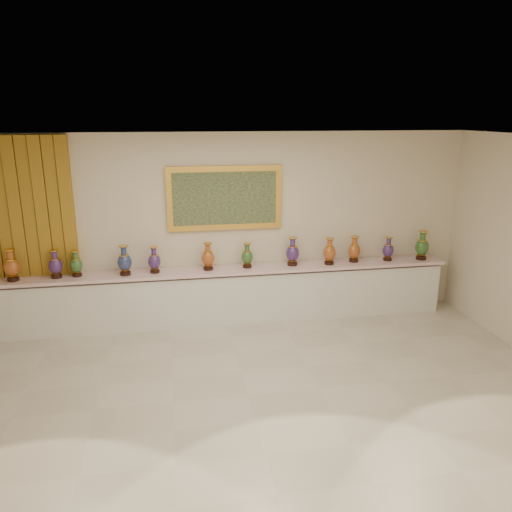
{
  "coord_description": "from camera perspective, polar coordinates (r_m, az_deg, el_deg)",
  "views": [
    {
      "loc": [
        -0.82,
        -5.24,
        3.27
      ],
      "look_at": [
        0.4,
        1.7,
        1.25
      ],
      "focal_mm": 35.0,
      "sensor_mm": 36.0,
      "label": 1
    }
  ],
  "objects": [
    {
      "name": "vase_3",
      "position": [
        7.79,
        -14.79,
        -0.64
      ],
      "size": [
        0.23,
        0.23,
        0.46
      ],
      "rotation": [
        0.0,
        0.0,
        -0.06
      ],
      "color": "black",
      "rests_on": "counter"
    },
    {
      "name": "vase_11",
      "position": [
        8.79,
        18.45,
        1.01
      ],
      "size": [
        0.26,
        0.26,
        0.49
      ],
      "rotation": [
        0.0,
        0.0,
        -0.16
      ],
      "color": "black",
      "rests_on": "counter"
    },
    {
      "name": "vase_9",
      "position": [
        8.37,
        11.15,
        0.64
      ],
      "size": [
        0.2,
        0.2,
        0.43
      ],
      "rotation": [
        0.0,
        0.0,
        0.01
      ],
      "color": "black",
      "rests_on": "counter"
    },
    {
      "name": "vase_10",
      "position": [
        8.58,
        14.86,
        0.68
      ],
      "size": [
        0.21,
        0.21,
        0.4
      ],
      "rotation": [
        0.0,
        0.0,
        -0.14
      ],
      "color": "black",
      "rests_on": "counter"
    },
    {
      "name": "counter",
      "position": [
        8.07,
        -3.51,
        -4.57
      ],
      "size": [
        7.28,
        0.48,
        0.9
      ],
      "color": "white",
      "rests_on": "ground"
    },
    {
      "name": "vase_0",
      "position": [
        8.09,
        -26.16,
        -1.11
      ],
      "size": [
        0.29,
        0.29,
        0.48
      ],
      "rotation": [
        0.0,
        0.0,
        0.38
      ],
      "color": "black",
      "rests_on": "counter"
    },
    {
      "name": "vase_6",
      "position": [
        7.91,
        -1.02,
        -0.07
      ],
      "size": [
        0.23,
        0.23,
        0.4
      ],
      "rotation": [
        0.0,
        0.0,
        -0.27
      ],
      "color": "black",
      "rests_on": "counter"
    },
    {
      "name": "vase_2",
      "position": [
        7.95,
        -19.86,
        -0.96
      ],
      "size": [
        0.25,
        0.25,
        0.4
      ],
      "rotation": [
        0.0,
        0.0,
        -0.43
      ],
      "color": "black",
      "rests_on": "counter"
    },
    {
      "name": "vase_8",
      "position": [
        8.16,
        8.39,
        0.39
      ],
      "size": [
        0.22,
        0.22,
        0.44
      ],
      "rotation": [
        0.0,
        0.0,
        -0.11
      ],
      "color": "black",
      "rests_on": "counter"
    },
    {
      "name": "vase_4",
      "position": [
        7.8,
        -11.54,
        -0.57
      ],
      "size": [
        0.22,
        0.22,
        0.41
      ],
      "rotation": [
        0.0,
        0.0,
        0.14
      ],
      "color": "black",
      "rests_on": "counter"
    },
    {
      "name": "ground",
      "position": [
        6.23,
        -0.94,
        -15.64
      ],
      "size": [
        8.0,
        8.0,
        0.0
      ],
      "primitive_type": "plane",
      "color": "beige",
      "rests_on": "ground"
    },
    {
      "name": "vase_7",
      "position": [
        8.04,
        4.19,
        0.37
      ],
      "size": [
        0.22,
        0.22,
        0.46
      ],
      "rotation": [
        0.0,
        0.0,
        -0.03
      ],
      "color": "black",
      "rests_on": "counter"
    },
    {
      "name": "vase_1",
      "position": [
        7.98,
        -21.94,
        -1.0
      ],
      "size": [
        0.2,
        0.2,
        0.43
      ],
      "rotation": [
        0.0,
        0.0,
        -0.01
      ],
      "color": "black",
      "rests_on": "counter"
    },
    {
      "name": "vase_5",
      "position": [
        7.82,
        -5.51,
        -0.2
      ],
      "size": [
        0.22,
        0.22,
        0.43
      ],
      "rotation": [
        0.0,
        0.0,
        -0.12
      ],
      "color": "black",
      "rests_on": "counter"
    },
    {
      "name": "room",
      "position": [
        8.05,
        -22.08,
        2.71
      ],
      "size": [
        8.0,
        8.0,
        8.0
      ],
      "color": "beige",
      "rests_on": "ground"
    }
  ]
}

